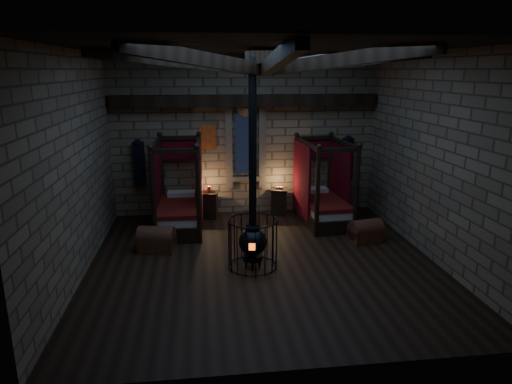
{
  "coord_description": "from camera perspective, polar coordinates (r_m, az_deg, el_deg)",
  "views": [
    {
      "loc": [
        -1.21,
        -8.58,
        3.82
      ],
      "look_at": [
        -0.07,
        0.6,
        1.33
      ],
      "focal_mm": 32.0,
      "sensor_mm": 36.0,
      "label": 1
    }
  ],
  "objects": [
    {
      "name": "bed_left",
      "position": [
        11.41,
        -9.49,
        -1.88
      ],
      "size": [
        1.15,
        2.11,
        2.18
      ],
      "rotation": [
        0.0,
        0.0,
        -0.02
      ],
      "color": "black",
      "rests_on": "ground"
    },
    {
      "name": "bed_right",
      "position": [
        11.87,
        8.28,
        -1.27
      ],
      "size": [
        1.18,
        2.08,
        2.11
      ],
      "rotation": [
        0.0,
        0.0,
        0.06
      ],
      "color": "black",
      "rests_on": "ground"
    },
    {
      "name": "nightstand_left",
      "position": [
        12.14,
        -5.85,
        -1.57
      ],
      "size": [
        0.51,
        0.49,
        0.87
      ],
      "rotation": [
        0.0,
        0.0,
        -0.17
      ],
      "color": "black",
      "rests_on": "ground"
    },
    {
      "name": "stove",
      "position": [
        9.0,
        -0.41,
        -5.84
      ],
      "size": [
        0.98,
        0.98,
        4.05
      ],
      "rotation": [
        0.0,
        0.0,
        -0.13
      ],
      "color": "black",
      "rests_on": "ground"
    },
    {
      "name": "trunk_left",
      "position": [
        10.19,
        -12.32,
        -5.85
      ],
      "size": [
        0.84,
        0.63,
        0.56
      ],
      "rotation": [
        0.0,
        0.0,
        -0.2
      ],
      "color": "#592D1C",
      "rests_on": "ground"
    },
    {
      "name": "trunk_right",
      "position": [
        10.78,
        13.53,
        -4.83
      ],
      "size": [
        0.81,
        0.61,
        0.53
      ],
      "rotation": [
        0.0,
        0.0,
        0.23
      ],
      "color": "#592D1C",
      "rests_on": "ground"
    },
    {
      "name": "room",
      "position": [
        8.76,
        0.91,
        14.53
      ],
      "size": [
        7.02,
        7.02,
        4.29
      ],
      "color": "black",
      "rests_on": "ground"
    },
    {
      "name": "nightstand_right",
      "position": [
        12.38,
        2.89,
        -1.19
      ],
      "size": [
        0.52,
        0.51,
        0.78
      ],
      "rotation": [
        0.0,
        0.0,
        -0.21
      ],
      "color": "black",
      "rests_on": "ground"
    }
  ]
}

